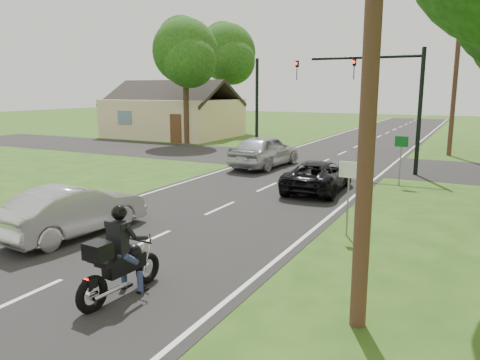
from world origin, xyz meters
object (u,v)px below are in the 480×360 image
Objects in this scene: silver_sedan at (74,210)px; utility_pole_near at (373,24)px; dark_suv at (318,176)px; utility_pole_far at (456,72)px; motorcycle_rider at (118,262)px; traffic_signal at (381,88)px; silver_suv at (265,151)px; sign_green at (401,149)px; sign_white at (349,180)px.

utility_pole_near is (8.38, -1.48, 4.36)m from silver_sedan.
utility_pole_far reaches higher than dark_suv.
dark_suv is at bearing 91.76° from motorcycle_rider.
utility_pole_far reaches higher than traffic_signal.
silver_suv is at bearing -166.84° from traffic_signal.
sign_green is (-1.30, -11.02, -3.49)m from utility_pole_far.
motorcycle_rider is at bearing 151.57° from silver_sedan.
dark_suv is 11.95m from utility_pole_near.
utility_pole_near is 4.71× the size of sign_green.
motorcycle_rider is at bearing -100.14° from utility_pole_far.
motorcycle_rider is at bearing -95.42° from traffic_signal.
utility_pole_near and utility_pole_far have the same top height.
dark_suv is 9.83m from silver_sedan.
traffic_signal reaches higher than dark_suv.
sign_white is (2.56, -5.33, 0.96)m from dark_suv.
sign_white is at bearing 129.59° from silver_suv.
traffic_signal is 3.00× the size of sign_white.
silver_suv is 17.46m from utility_pole_near.
utility_pole_far is 11.63m from sign_green.
motorcycle_rider is 25.84m from utility_pole_far.
utility_pole_far is (4.06, 13.68, 4.45)m from dark_suv.
traffic_signal is at bearing 100.14° from utility_pole_near.
traffic_signal is 3.00× the size of sign_green.
sign_green reaches higher than motorcycle_rider.
dark_suv is at bearing -136.04° from sign_green.
sign_white and sign_green have the same top height.
utility_pole_near is (4.06, -10.32, 4.45)m from dark_suv.
sign_white is (1.36, -11.02, -2.54)m from traffic_signal.
utility_pole_near is at bearing -73.24° from sign_white.
sign_white is at bearing -82.95° from traffic_signal.
dark_suv is 2.12× the size of sign_green.
silver_suv is 11.96m from sign_white.
dark_suv is (0.42, 11.39, -0.12)m from motorcycle_rider.
utility_pole_near is 1.00× the size of utility_pole_far.
traffic_signal reaches higher than sign_white.
utility_pole_near is at bearing 17.33° from motorcycle_rider.
utility_pole_far reaches higher than silver_sedan.
sign_white reaches higher than motorcycle_rider.
dark_suv is 14.95m from utility_pole_far.
sign_white is at bearing 112.75° from dark_suv.
motorcycle_rider is at bearing -166.54° from utility_pole_near.
motorcycle_rider is 0.35× the size of traffic_signal.
traffic_signal is at bearing 97.05° from sign_white.
traffic_signal is at bearing 117.38° from sign_green.
silver_sedan is (-4.32, -8.83, 0.09)m from dark_suv.
silver_sedan is at bearing -110.83° from traffic_signal.
traffic_signal is 8.55m from utility_pole_far.
silver_sedan reaches higher than dark_suv.
utility_pole_far is at bearing 90.00° from utility_pole_near.
utility_pole_far is (2.86, 8.00, 0.95)m from traffic_signal.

